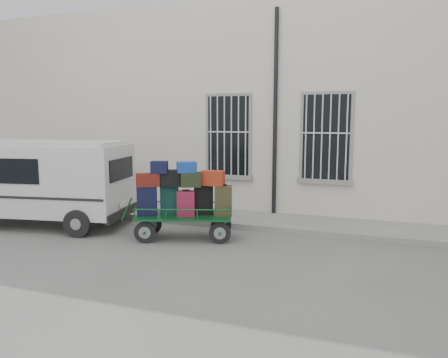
% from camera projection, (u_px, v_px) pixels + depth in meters
% --- Properties ---
extents(ground, '(80.00, 80.00, 0.00)m').
position_uv_depth(ground, '(200.00, 243.00, 9.67)').
color(ground, '#61605C').
rests_on(ground, ground).
extents(building, '(24.00, 5.15, 6.00)m').
position_uv_depth(building, '(266.00, 110.00, 14.37)').
color(building, beige).
rests_on(building, ground).
extents(sidewalk, '(24.00, 1.70, 0.15)m').
position_uv_depth(sidewalk, '(233.00, 218.00, 11.71)').
color(sidewalk, gray).
rests_on(sidewalk, ground).
extents(luggage_cart, '(2.56, 1.60, 1.79)m').
position_uv_depth(luggage_cart, '(182.00, 198.00, 9.87)').
color(luggage_cart, black).
rests_on(luggage_cart, ground).
extents(van, '(4.55, 2.53, 2.17)m').
position_uv_depth(van, '(43.00, 178.00, 11.08)').
color(van, silver).
rests_on(van, ground).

